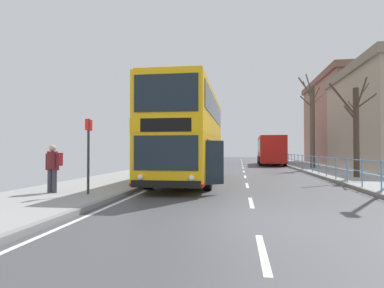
{
  "coord_description": "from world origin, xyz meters",
  "views": [
    {
      "loc": [
        -0.36,
        -7.31,
        1.57
      ],
      "look_at": [
        -2.58,
        8.02,
        1.87
      ],
      "focal_mm": 30.32,
      "sensor_mm": 36.0,
      "label": 1
    }
  ],
  "objects": [
    {
      "name": "background_building_00",
      "position": [
        15.38,
        33.84,
        5.2
      ],
      "size": [
        13.13,
        16.73,
        10.36
      ],
      "color": "#936656",
      "rests_on": "ground"
    },
    {
      "name": "double_decker_bus_main",
      "position": [
        -2.76,
        8.5,
        2.3
      ],
      "size": [
        3.2,
        10.81,
        4.4
      ],
      "color": "#F4B20F",
      "rests_on": "ground"
    },
    {
      "name": "pedestrian_with_backpack",
      "position": [
        -6.59,
        2.87,
        1.08
      ],
      "size": [
        0.55,
        0.57,
        1.62
      ],
      "color": "#383842",
      "rests_on": "ground"
    },
    {
      "name": "pedestrian_railing_far_kerb",
      "position": [
        4.45,
        18.54,
        0.86
      ],
      "size": [
        0.05,
        35.02,
        1.09
      ],
      "color": "#598CC6",
      "rests_on": "ground"
    },
    {
      "name": "bus_stop_sign_near",
      "position": [
        -5.24,
        2.69,
        1.67
      ],
      "size": [
        0.08,
        0.44,
        2.46
      ],
      "color": "#2D2D33",
      "rests_on": "ground"
    },
    {
      "name": "background_bus_far_lane",
      "position": [
        3.04,
        28.5,
        1.66
      ],
      "size": [
        2.85,
        9.11,
        3.03
      ],
      "color": "red",
      "rests_on": "ground"
    },
    {
      "name": "ground",
      "position": [
        -0.72,
        -0.0,
        0.04
      ],
      "size": [
        15.8,
        140.0,
        0.2
      ],
      "color": "#45454A"
    },
    {
      "name": "bare_tree_far_00",
      "position": [
        5.85,
        11.12,
        2.81
      ],
      "size": [
        2.66,
        2.44,
        5.23
      ],
      "color": "#423328",
      "rests_on": "ground"
    },
    {
      "name": "bare_tree_far_01",
      "position": [
        5.61,
        20.4,
        3.72
      ],
      "size": [
        2.49,
        2.85,
        7.55
      ],
      "color": "brown",
      "rests_on": "ground"
    }
  ]
}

